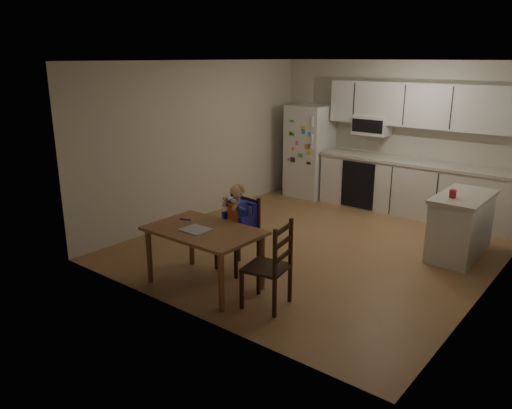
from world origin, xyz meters
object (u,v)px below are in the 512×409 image
at_px(kitchen_island, 461,225).
at_px(dining_table, 204,237).
at_px(chair_booster, 240,218).
at_px(refrigerator, 310,151).
at_px(red_cup, 453,194).
at_px(chair_side, 275,260).

xyz_separation_m(kitchen_island, dining_table, (-2.00, -2.76, 0.17)).
distance_m(dining_table, chair_booster, 0.62).
distance_m(refrigerator, chair_booster, 3.66).
bearing_deg(refrigerator, chair_booster, -70.51).
relative_size(red_cup, chair_side, 0.11).
distance_m(dining_table, chair_side, 0.95).
distance_m(refrigerator, kitchen_island, 3.49).
height_order(refrigerator, chair_side, refrigerator).
height_order(red_cup, chair_booster, chair_booster).
bearing_deg(refrigerator, kitchen_island, -22.11).
bearing_deg(kitchen_island, chair_booster, -132.90).
xyz_separation_m(kitchen_island, chair_booster, (-1.99, -2.14, 0.24)).
relative_size(red_cup, chair_booster, 0.10).
xyz_separation_m(refrigerator, dining_table, (1.21, -4.06, -0.26)).
bearing_deg(chair_booster, refrigerator, 117.36).
bearing_deg(red_cup, refrigerator, 153.83).
distance_m(kitchen_island, chair_booster, 2.93).
bearing_deg(kitchen_island, red_cup, -108.40).
relative_size(refrigerator, chair_booster, 1.56).
bearing_deg(dining_table, refrigerator, 106.64).
xyz_separation_m(chair_booster, chair_side, (0.94, -0.55, -0.12)).
bearing_deg(chair_side, red_cup, 147.59).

